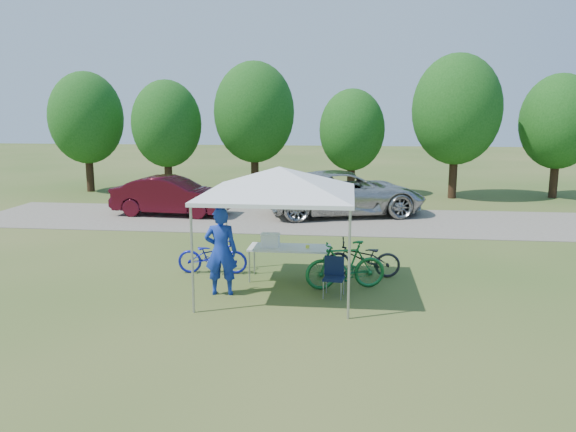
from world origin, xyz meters
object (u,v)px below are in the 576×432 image
cyclist (221,251)px  sedan (172,196)px  minivan (345,193)px  bike_green (345,265)px  cooler (270,240)px  bike_blue (212,256)px  folding_chair (334,273)px  folding_table (290,249)px  bike_dark (363,258)px

cyclist → sedan: cyclist is taller
minivan → bike_green: bearing=164.9°
cooler → bike_blue: size_ratio=0.25×
folding_chair → bike_blue: 3.24m
folding_table → bike_blue: bearing=171.6°
folding_table → folding_chair: size_ratio=2.27×
cooler → minivan: bearing=78.9°
folding_table → bike_green: 1.42m
bike_dark → bike_green: bearing=-26.9°
folding_chair → cyclist: (-2.39, -0.20, 0.46)m
folding_table → cyclist: size_ratio=0.99×
cooler → cyclist: (-0.88, -1.22, 0.02)m
sedan → minivan: bearing=-79.4°
folding_chair → minivan: bearing=96.5°
bike_green → sedan: (-6.56, 8.08, 0.20)m
bike_green → sedan: size_ratio=0.41×
bike_green → sedan: sedan is taller
bike_blue → sedan: sedan is taller
cyclist → bike_blue: bearing=-75.4°
bike_blue → bike_dark: 3.60m
folding_chair → bike_dark: bearing=72.6°
cyclist → minivan: cyclist is taller
cyclist → bike_blue: cyclist is taller
cooler → cyclist: bearing=-125.9°
folding_table → cyclist: (-1.33, -1.22, 0.22)m
cooler → bike_dark: cooler is taller
folding_chair → bike_dark: (0.64, 1.39, -0.03)m
bike_blue → bike_dark: bike_dark is taller
bike_dark → sedan: sedan is taller
cooler → bike_blue: cooler is taller
cyclist → bike_dark: (3.03, 1.59, -0.49)m
minivan → folding_table: bearing=156.1°
bike_green → sedan: 10.40m
cooler → folding_chair: bearing=-34.0°
cooler → sedan: (-4.81, 7.53, -0.19)m
bike_blue → bike_dark: (3.60, 0.09, 0.02)m
cyclist → bike_green: size_ratio=1.06×
cyclist → bike_green: bearing=-172.0°
bike_green → folding_chair: bearing=-42.0°
folding_table → bike_dark: (1.70, 0.37, -0.27)m
cooler → bike_dark: bearing=9.7°
sedan → bike_dark: bearing=-131.9°
folding_table → cooler: 0.49m
bike_green → bike_dark: bearing=141.1°
folding_table → minivan: 8.36m
folding_table → bike_green: size_ratio=1.05×
folding_chair → bike_blue: bike_blue is taller
folding_table → cooler: cooler is taller
folding_chair → minivan: minivan is taller
bike_blue → minivan: bearing=-24.7°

